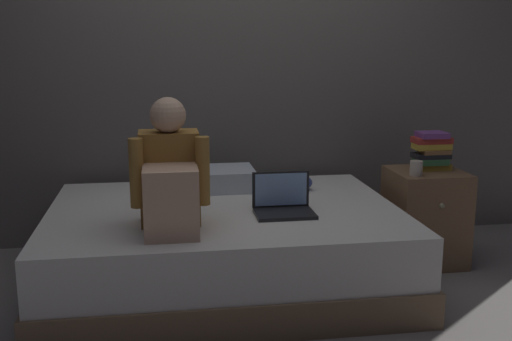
{
  "coord_description": "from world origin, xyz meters",
  "views": [
    {
      "loc": [
        -0.54,
        -3.05,
        1.39
      ],
      "look_at": [
        -0.05,
        0.1,
        0.71
      ],
      "focal_mm": 42.99,
      "sensor_mm": 36.0,
      "label": 1
    }
  ],
  "objects_px": {
    "bed": "(224,246)",
    "laptop": "(283,204)",
    "book_stack": "(432,151)",
    "mug": "(416,168)",
    "person_sitting": "(170,180)",
    "nightstand": "(425,217)",
    "pillow": "(210,179)",
    "clothes_pile": "(283,182)"
  },
  "relations": [
    {
      "from": "nightstand",
      "to": "pillow",
      "type": "height_order",
      "value": "nightstand"
    },
    {
      "from": "laptop",
      "to": "clothes_pile",
      "type": "distance_m",
      "value": 0.54
    },
    {
      "from": "nightstand",
      "to": "pillow",
      "type": "distance_m",
      "value": 1.39
    },
    {
      "from": "bed",
      "to": "pillow",
      "type": "height_order",
      "value": "pillow"
    },
    {
      "from": "person_sitting",
      "to": "clothes_pile",
      "type": "distance_m",
      "value": 1.03
    },
    {
      "from": "nightstand",
      "to": "laptop",
      "type": "xyz_separation_m",
      "value": [
        -0.99,
        -0.35,
        0.22
      ]
    },
    {
      "from": "pillow",
      "to": "clothes_pile",
      "type": "bearing_deg",
      "value": -11.79
    },
    {
      "from": "nightstand",
      "to": "clothes_pile",
      "type": "xyz_separation_m",
      "value": [
        -0.89,
        0.18,
        0.22
      ]
    },
    {
      "from": "mug",
      "to": "person_sitting",
      "type": "bearing_deg",
      "value": -164.46
    },
    {
      "from": "bed",
      "to": "mug",
      "type": "bearing_deg",
      "value": 2.85
    },
    {
      "from": "bed",
      "to": "laptop",
      "type": "relative_size",
      "value": 6.25
    },
    {
      "from": "bed",
      "to": "nightstand",
      "type": "height_order",
      "value": "nightstand"
    },
    {
      "from": "person_sitting",
      "to": "clothes_pile",
      "type": "height_order",
      "value": "person_sitting"
    },
    {
      "from": "book_stack",
      "to": "mug",
      "type": "bearing_deg",
      "value": -136.97
    },
    {
      "from": "bed",
      "to": "pillow",
      "type": "bearing_deg",
      "value": 95.4
    },
    {
      "from": "person_sitting",
      "to": "mug",
      "type": "height_order",
      "value": "person_sitting"
    },
    {
      "from": "mug",
      "to": "laptop",
      "type": "bearing_deg",
      "value": -164.79
    },
    {
      "from": "person_sitting",
      "to": "mug",
      "type": "bearing_deg",
      "value": 15.54
    },
    {
      "from": "pillow",
      "to": "book_stack",
      "type": "distance_m",
      "value": 1.41
    },
    {
      "from": "nightstand",
      "to": "laptop",
      "type": "height_order",
      "value": "laptop"
    },
    {
      "from": "bed",
      "to": "laptop",
      "type": "height_order",
      "value": "laptop"
    },
    {
      "from": "bed",
      "to": "clothes_pile",
      "type": "distance_m",
      "value": 0.61
    },
    {
      "from": "laptop",
      "to": "book_stack",
      "type": "distance_m",
      "value": 1.11
    },
    {
      "from": "person_sitting",
      "to": "pillow",
      "type": "xyz_separation_m",
      "value": [
        0.26,
        0.8,
        -0.19
      ]
    },
    {
      "from": "book_stack",
      "to": "clothes_pile",
      "type": "xyz_separation_m",
      "value": [
        -0.92,
        0.14,
        -0.2
      ]
    },
    {
      "from": "nightstand",
      "to": "clothes_pile",
      "type": "height_order",
      "value": "nightstand"
    },
    {
      "from": "person_sitting",
      "to": "laptop",
      "type": "height_order",
      "value": "person_sitting"
    },
    {
      "from": "person_sitting",
      "to": "pillow",
      "type": "height_order",
      "value": "person_sitting"
    },
    {
      "from": "pillow",
      "to": "mug",
      "type": "bearing_deg",
      "value": -17.91
    },
    {
      "from": "nightstand",
      "to": "book_stack",
      "type": "distance_m",
      "value": 0.42
    },
    {
      "from": "laptop",
      "to": "mug",
      "type": "xyz_separation_m",
      "value": [
        0.86,
        0.23,
        0.12
      ]
    },
    {
      "from": "bed",
      "to": "nightstand",
      "type": "bearing_deg",
      "value": 7.8
    },
    {
      "from": "mug",
      "to": "clothes_pile",
      "type": "distance_m",
      "value": 0.82
    },
    {
      "from": "book_stack",
      "to": "clothes_pile",
      "type": "bearing_deg",
      "value": 171.08
    },
    {
      "from": "laptop",
      "to": "clothes_pile",
      "type": "height_order",
      "value": "laptop"
    },
    {
      "from": "mug",
      "to": "clothes_pile",
      "type": "height_order",
      "value": "mug"
    },
    {
      "from": "book_stack",
      "to": "mug",
      "type": "distance_m",
      "value": 0.24
    },
    {
      "from": "bed",
      "to": "laptop",
      "type": "xyz_separation_m",
      "value": [
        0.31,
        -0.18,
        0.29
      ]
    },
    {
      "from": "pillow",
      "to": "clothes_pile",
      "type": "relative_size",
      "value": 1.55
    },
    {
      "from": "laptop",
      "to": "book_stack",
      "type": "height_order",
      "value": "book_stack"
    },
    {
      "from": "bed",
      "to": "person_sitting",
      "type": "xyz_separation_m",
      "value": [
        -0.3,
        -0.35,
        0.49
      ]
    },
    {
      "from": "bed",
      "to": "clothes_pile",
      "type": "relative_size",
      "value": 5.54
    }
  ]
}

